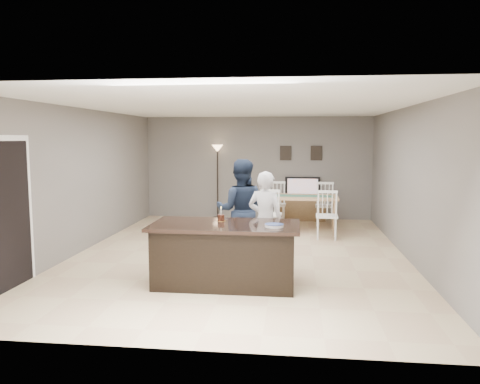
# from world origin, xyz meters

# --- Properties ---
(floor) EXTENTS (8.00, 8.00, 0.00)m
(floor) POSITION_xyz_m (0.00, 0.00, 0.00)
(floor) COLOR #CEB284
(floor) RESTS_ON ground
(room_shell) EXTENTS (8.00, 8.00, 8.00)m
(room_shell) POSITION_xyz_m (0.00, 0.00, 1.68)
(room_shell) COLOR slate
(room_shell) RESTS_ON floor
(kitchen_island) EXTENTS (2.15, 1.10, 0.90)m
(kitchen_island) POSITION_xyz_m (0.00, -1.80, 0.45)
(kitchen_island) COLOR black
(kitchen_island) RESTS_ON floor
(tv_console) EXTENTS (1.20, 0.40, 0.60)m
(tv_console) POSITION_xyz_m (1.20, 3.77, 0.30)
(tv_console) COLOR brown
(tv_console) RESTS_ON floor
(television) EXTENTS (0.91, 0.12, 0.53)m
(television) POSITION_xyz_m (1.20, 3.84, 0.86)
(television) COLOR black
(television) RESTS_ON tv_console
(tv_screen_glow) EXTENTS (0.78, 0.00, 0.78)m
(tv_screen_glow) POSITION_xyz_m (1.20, 3.76, 0.87)
(tv_screen_glow) COLOR orange
(tv_screen_glow) RESTS_ON tv_console
(picture_frames) EXTENTS (1.10, 0.02, 0.38)m
(picture_frames) POSITION_xyz_m (1.15, 3.98, 1.75)
(picture_frames) COLOR black
(picture_frames) RESTS_ON room_shell
(doorway) EXTENTS (0.00, 2.10, 2.65)m
(doorway) POSITION_xyz_m (-2.99, -2.30, 1.26)
(doorway) COLOR black
(doorway) RESTS_ON floor
(woman) EXTENTS (0.68, 0.55, 1.61)m
(woman) POSITION_xyz_m (0.53, -0.97, 0.81)
(woman) COLOR silver
(woman) RESTS_ON floor
(man) EXTENTS (0.89, 0.71, 1.78)m
(man) POSITION_xyz_m (0.07, -0.45, 0.89)
(man) COLOR #172033
(man) RESTS_ON floor
(birthday_cake) EXTENTS (0.14, 0.14, 0.21)m
(birthday_cake) POSITION_xyz_m (-0.10, -1.58, 0.95)
(birthday_cake) COLOR gold
(birthday_cake) RESTS_ON kitchen_island
(plate_stack) EXTENTS (0.27, 0.27, 0.04)m
(plate_stack) POSITION_xyz_m (0.72, -1.97, 0.92)
(plate_stack) COLOR white
(plate_stack) RESTS_ON kitchen_island
(dining_table) EXTENTS (1.77, 2.02, 1.06)m
(dining_table) POSITION_xyz_m (1.12, 2.32, 0.67)
(dining_table) COLOR tan
(dining_table) RESTS_ON floor
(floor_lamp) EXTENTS (0.29, 0.29, 1.96)m
(floor_lamp) POSITION_xyz_m (-1.04, 3.79, 1.52)
(floor_lamp) COLOR black
(floor_lamp) RESTS_ON floor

